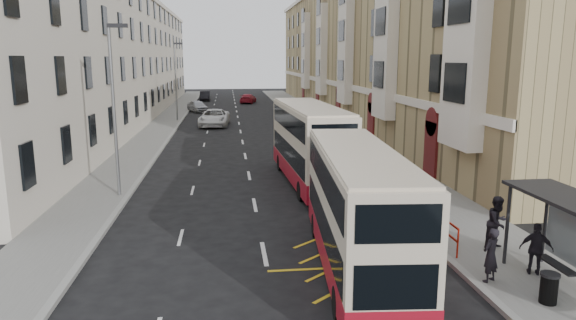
{
  "coord_description": "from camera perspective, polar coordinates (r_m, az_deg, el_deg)",
  "views": [
    {
      "loc": [
        -1.14,
        -12.65,
        6.62
      ],
      "look_at": [
        1.22,
        7.33,
        2.6
      ],
      "focal_mm": 32.0,
      "sensor_mm": 36.0,
      "label": 1
    }
  ],
  "objects": [
    {
      "name": "street_lamp_near",
      "position": [
        25.27,
        -18.73,
        6.2
      ],
      "size": [
        0.93,
        0.18,
        8.0
      ],
      "color": "slate",
      "rests_on": "pavement_left"
    },
    {
      "name": "street_lamp_far",
      "position": [
        54.93,
        -12.34,
        8.97
      ],
      "size": [
        0.93,
        0.18,
        8.0
      ],
      "color": "slate",
      "rests_on": "pavement_left"
    },
    {
      "name": "pedestrian_mid",
      "position": [
        19.13,
        22.26,
        -6.44
      ],
      "size": [
        1.12,
        1.03,
        1.84
      ],
      "primitive_type": "imported",
      "rotation": [
        0.0,
        0.0,
        0.47
      ],
      "color": "black",
      "rests_on": "pavement_right"
    },
    {
      "name": "pavement_right",
      "position": [
        44.11,
        5.3,
        2.71
      ],
      "size": [
        4.0,
        120.0,
        0.15
      ],
      "primitive_type": "cube",
      "color": "slate",
      "rests_on": "ground"
    },
    {
      "name": "car_red",
      "position": [
        76.91,
        -4.46,
        6.83
      ],
      "size": [
        2.86,
        4.98,
        1.36
      ],
      "primitive_type": "imported",
      "rotation": [
        0.0,
        0.0,
        2.93
      ],
      "color": "maroon",
      "rests_on": "ground"
    },
    {
      "name": "car_silver",
      "position": [
        64.99,
        -10.02,
        5.92
      ],
      "size": [
        3.14,
        4.58,
        1.45
      ],
      "primitive_type": "imported",
      "rotation": [
        0.0,
        0.0,
        0.37
      ],
      "color": "#AFB1B7",
      "rests_on": "ground"
    },
    {
      "name": "car_dark",
      "position": [
        82.18,
        -9.21,
        7.04
      ],
      "size": [
        1.61,
        4.48,
        1.47
      ],
      "primitive_type": "imported",
      "rotation": [
        0.0,
        0.0,
        0.01
      ],
      "color": "black",
      "rests_on": "ground"
    },
    {
      "name": "double_decker_front",
      "position": [
        16.16,
        7.73,
        -5.51
      ],
      "size": [
        2.97,
        9.87,
        3.88
      ],
      "rotation": [
        0.0,
        0.0,
        -0.08
      ],
      "color": "beige",
      "rests_on": "ground"
    },
    {
      "name": "pavement_left",
      "position": [
        43.62,
        -15.06,
        2.27
      ],
      "size": [
        3.0,
        120.0,
        0.15
      ],
      "primitive_type": "cube",
      "color": "slate",
      "rests_on": "ground"
    },
    {
      "name": "pedestrian_near",
      "position": [
        16.33,
        21.6,
        -9.8
      ],
      "size": [
        0.71,
        0.64,
        1.63
      ],
      "primitive_type": "imported",
      "rotation": [
        0.0,
        0.0,
        3.67
      ],
      "color": "black",
      "rests_on": "pavement_right"
    },
    {
      "name": "road_markings",
      "position": [
        58.04,
        -5.59,
        4.7
      ],
      "size": [
        10.0,
        110.0,
        0.01
      ],
      "primitive_type": null,
      "color": "silver",
      "rests_on": "ground"
    },
    {
      "name": "terrace_right",
      "position": [
        60.2,
        8.89,
        12.02
      ],
      "size": [
        10.75,
        79.0,
        15.25
      ],
      "color": "tan",
      "rests_on": "ground"
    },
    {
      "name": "litter_bin",
      "position": [
        15.76,
        27.0,
        -12.52
      ],
      "size": [
        0.51,
        0.51,
        0.84
      ],
      "color": "black",
      "rests_on": "pavement_right"
    },
    {
      "name": "terrace_left",
      "position": [
        59.43,
        -19.01,
        10.59
      ],
      "size": [
        9.18,
        79.0,
        13.25
      ],
      "color": "beige",
      "rests_on": "ground"
    },
    {
      "name": "pedestrian_far",
      "position": [
        17.4,
        25.87,
        -8.88
      ],
      "size": [
        1.02,
        0.77,
        1.62
      ],
      "primitive_type": "imported",
      "rotation": [
        0.0,
        0.0,
        2.69
      ],
      "color": "black",
      "rests_on": "pavement_right"
    },
    {
      "name": "double_decker_rear",
      "position": [
        27.19,
        2.4,
        1.79
      ],
      "size": [
        2.89,
        10.62,
        4.2
      ],
      "rotation": [
        0.0,
        0.0,
        0.05
      ],
      "color": "beige",
      "rests_on": "ground"
    },
    {
      "name": "kerb_right",
      "position": [
        43.74,
        2.73,
        2.68
      ],
      "size": [
        0.25,
        120.0,
        0.15
      ],
      "primitive_type": "cube",
      "color": "gray",
      "rests_on": "ground"
    },
    {
      "name": "white_van",
      "position": [
        51.18,
        -8.18,
        4.67
      ],
      "size": [
        3.15,
        6.09,
        1.64
      ],
      "primitive_type": "imported",
      "rotation": [
        0.0,
        0.0,
        -0.07
      ],
      "color": "white",
      "rests_on": "ground"
    },
    {
      "name": "kerb_left",
      "position": [
        43.42,
        -13.1,
        2.33
      ],
      "size": [
        0.25,
        120.0,
        0.15
      ],
      "primitive_type": "cube",
      "color": "gray",
      "rests_on": "ground"
    },
    {
      "name": "guard_railing",
      "position": [
        20.65,
        14.59,
        -5.29
      ],
      "size": [
        0.06,
        6.56,
        1.01
      ],
      "color": "#AA1808",
      "rests_on": "pavement_right"
    },
    {
      "name": "ground",
      "position": [
        14.32,
        -1.47,
        -16.24
      ],
      "size": [
        200.0,
        200.0,
        0.0
      ],
      "primitive_type": "plane",
      "color": "black",
      "rests_on": "ground"
    }
  ]
}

